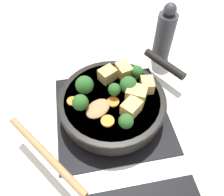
# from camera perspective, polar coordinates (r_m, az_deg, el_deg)

# --- Properties ---
(ground_plane) EXTENTS (2.40, 2.40, 0.00)m
(ground_plane) POSITION_cam_1_polar(r_m,az_deg,el_deg) (0.63, -0.00, -4.14)
(ground_plane) COLOR silver
(front_burner_grate) EXTENTS (0.31, 0.31, 0.03)m
(front_burner_grate) POSITION_cam_1_polar(r_m,az_deg,el_deg) (0.62, -0.00, -3.53)
(front_burner_grate) COLOR black
(front_burner_grate) RESTS_ON ground_plane
(skillet_pan) EXTENTS (0.37, 0.32, 0.05)m
(skillet_pan) POSITION_cam_1_polar(r_m,az_deg,el_deg) (0.58, 0.19, -1.10)
(skillet_pan) COLOR black
(skillet_pan) RESTS_ON front_burner_grate
(wooden_spoon) EXTENTS (0.25, 0.24, 0.02)m
(wooden_spoon) POSITION_cam_1_polar(r_m,az_deg,el_deg) (0.51, -11.14, -9.02)
(wooden_spoon) COLOR #A87A4C
(wooden_spoon) RESTS_ON skillet_pan
(tofu_cube_center_large) EXTENTS (0.06, 0.06, 0.04)m
(tofu_cube_center_large) POSITION_cam_1_polar(r_m,az_deg,el_deg) (0.55, 6.36, 1.02)
(tofu_cube_center_large) COLOR tan
(tofu_cube_center_large) RESTS_ON skillet_pan
(tofu_cube_near_handle) EXTENTS (0.06, 0.06, 0.04)m
(tofu_cube_near_handle) POSITION_cam_1_polar(r_m,az_deg,el_deg) (0.53, 5.07, -2.57)
(tofu_cube_near_handle) COLOR tan
(tofu_cube_near_handle) RESTS_ON skillet_pan
(tofu_cube_east_chunk) EXTENTS (0.05, 0.05, 0.03)m
(tofu_cube_east_chunk) POSITION_cam_1_polar(r_m,az_deg,el_deg) (0.59, -1.63, 6.07)
(tofu_cube_east_chunk) COLOR tan
(tofu_cube_east_chunk) RESTS_ON skillet_pan
(tofu_cube_west_chunk) EXTENTS (0.05, 0.05, 0.04)m
(tofu_cube_west_chunk) POSITION_cam_1_polar(r_m,az_deg,el_deg) (0.61, 3.12, 7.21)
(tofu_cube_west_chunk) COLOR tan
(tofu_cube_west_chunk) RESTS_ON skillet_pan
(tofu_cube_back_piece) EXTENTS (0.04, 0.04, 0.03)m
(tofu_cube_back_piece) POSITION_cam_1_polar(r_m,az_deg,el_deg) (0.58, 9.13, 3.43)
(tofu_cube_back_piece) COLOR tan
(tofu_cube_back_piece) RESTS_ON skillet_pan
(broccoli_floret_near_spoon) EXTENTS (0.05, 0.05, 0.05)m
(broccoli_floret_near_spoon) POSITION_cam_1_polar(r_m,az_deg,el_deg) (0.56, 4.30, 3.41)
(broccoli_floret_near_spoon) COLOR #709956
(broccoli_floret_near_spoon) RESTS_ON skillet_pan
(broccoli_floret_center_top) EXTENTS (0.04, 0.04, 0.04)m
(broccoli_floret_center_top) POSITION_cam_1_polar(r_m,az_deg,el_deg) (0.50, 3.67, -6.10)
(broccoli_floret_center_top) COLOR #709956
(broccoli_floret_center_top) RESTS_ON skillet_pan
(broccoli_floret_east_rim) EXTENTS (0.03, 0.03, 0.04)m
(broccoli_floret_east_rim) POSITION_cam_1_polar(r_m,az_deg,el_deg) (0.60, 6.52, 6.86)
(broccoli_floret_east_rim) COLOR #709956
(broccoli_floret_east_rim) RESTS_ON skillet_pan
(broccoli_floret_west_rim) EXTENTS (0.04, 0.04, 0.05)m
(broccoli_floret_west_rim) POSITION_cam_1_polar(r_m,az_deg,el_deg) (0.53, -8.27, -1.22)
(broccoli_floret_west_rim) COLOR #709956
(broccoli_floret_west_rim) RESTS_ON skillet_pan
(broccoli_floret_north_edge) EXTENTS (0.03, 0.03, 0.04)m
(broccoli_floret_north_edge) POSITION_cam_1_polar(r_m,az_deg,el_deg) (0.55, 0.63, 2.18)
(broccoli_floret_north_edge) COLOR #709956
(broccoli_floret_north_edge) RESTS_ON skillet_pan
(broccoli_floret_south_cluster) EXTENTS (0.05, 0.05, 0.05)m
(broccoli_floret_south_cluster) POSITION_cam_1_polar(r_m,az_deg,el_deg) (0.56, -7.19, 3.41)
(broccoli_floret_south_cluster) COLOR #709956
(broccoli_floret_south_cluster) RESTS_ON skillet_pan
(carrot_slice_orange_thin) EXTENTS (0.03, 0.03, 0.01)m
(carrot_slice_orange_thin) POSITION_cam_1_polar(r_m,az_deg,el_deg) (0.55, 0.59, -0.98)
(carrot_slice_orange_thin) COLOR orange
(carrot_slice_orange_thin) RESTS_ON skillet_pan
(carrot_slice_near_center) EXTENTS (0.03, 0.03, 0.01)m
(carrot_slice_near_center) POSITION_cam_1_polar(r_m,az_deg,el_deg) (0.52, -1.17, -6.02)
(carrot_slice_near_center) COLOR orange
(carrot_slice_near_center) RESTS_ON skillet_pan
(carrot_slice_edge_slice) EXTENTS (0.03, 0.03, 0.01)m
(carrot_slice_edge_slice) POSITION_cam_1_polar(r_m,az_deg,el_deg) (0.56, -10.35, -0.80)
(carrot_slice_edge_slice) COLOR orange
(carrot_slice_edge_slice) RESTS_ON skillet_pan
(pepper_mill) EXTENTS (0.06, 0.06, 0.20)m
(pepper_mill) POSITION_cam_1_polar(r_m,az_deg,el_deg) (0.74, 13.45, 15.51)
(pepper_mill) COLOR #333338
(pepper_mill) RESTS_ON ground_plane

